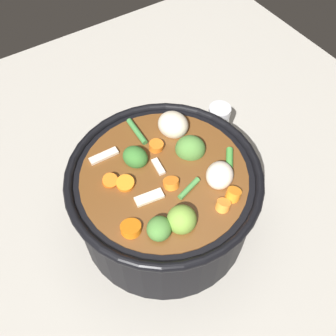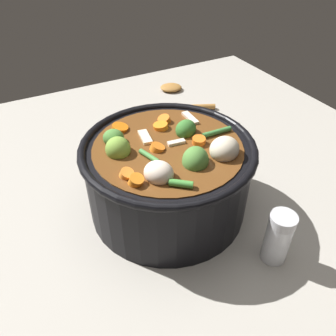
% 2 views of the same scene
% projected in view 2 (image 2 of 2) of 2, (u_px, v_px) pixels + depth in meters
% --- Properties ---
extents(ground_plane, '(1.10, 1.10, 0.00)m').
position_uv_depth(ground_plane, '(168.00, 206.00, 0.61)').
color(ground_plane, '#9E998E').
extents(cooking_pot, '(0.28, 0.28, 0.16)m').
position_uv_depth(cooking_pot, '(168.00, 175.00, 0.56)').
color(cooking_pot, black).
rests_on(cooking_pot, ground_plane).
extents(wooden_spoon, '(0.20, 0.19, 0.02)m').
position_uv_depth(wooden_spoon, '(173.00, 96.00, 0.93)').
color(wooden_spoon, '#9C692F').
rests_on(wooden_spoon, ground_plane).
extents(salt_shaker, '(0.04, 0.04, 0.09)m').
position_uv_depth(salt_shaker, '(278.00, 237.00, 0.50)').
color(salt_shaker, silver).
rests_on(salt_shaker, ground_plane).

